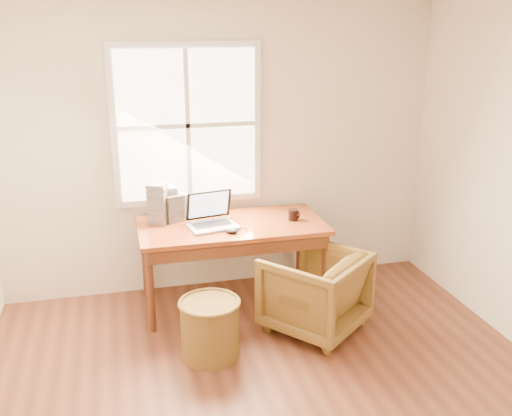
{
  "coord_description": "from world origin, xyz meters",
  "views": [
    {
      "loc": [
        -0.93,
        -2.75,
        2.4
      ],
      "look_at": [
        0.18,
        1.65,
        0.93
      ],
      "focal_mm": 40.0,
      "sensor_mm": 36.0,
      "label": 1
    }
  ],
  "objects_px": {
    "armchair": "(315,291)",
    "coffee_mug": "(293,215)",
    "wicker_stool": "(210,329)",
    "desk": "(232,226)",
    "laptop": "(212,210)",
    "cd_stack_a": "(168,204)"
  },
  "relations": [
    {
      "from": "laptop",
      "to": "wicker_stool",
      "type": "bearing_deg",
      "value": -112.85
    },
    {
      "from": "coffee_mug",
      "to": "desk",
      "type": "bearing_deg",
      "value": 161.32
    },
    {
      "from": "desk",
      "to": "coffee_mug",
      "type": "height_order",
      "value": "coffee_mug"
    },
    {
      "from": "desk",
      "to": "wicker_stool",
      "type": "bearing_deg",
      "value": -112.94
    },
    {
      "from": "laptop",
      "to": "cd_stack_a",
      "type": "xyz_separation_m",
      "value": [
        -0.34,
        0.3,
        -0.01
      ]
    },
    {
      "from": "wicker_stool",
      "to": "cd_stack_a",
      "type": "bearing_deg",
      "value": 99.6
    },
    {
      "from": "armchair",
      "to": "coffee_mug",
      "type": "xyz_separation_m",
      "value": [
        -0.01,
        0.58,
        0.47
      ]
    },
    {
      "from": "wicker_stool",
      "to": "laptop",
      "type": "height_order",
      "value": "laptop"
    },
    {
      "from": "desk",
      "to": "laptop",
      "type": "bearing_deg",
      "value": -160.84
    },
    {
      "from": "laptop",
      "to": "cd_stack_a",
      "type": "relative_size",
      "value": 1.47
    },
    {
      "from": "armchair",
      "to": "cd_stack_a",
      "type": "bearing_deg",
      "value": -77.81
    },
    {
      "from": "desk",
      "to": "laptop",
      "type": "height_order",
      "value": "laptop"
    },
    {
      "from": "armchair",
      "to": "coffee_mug",
      "type": "relative_size",
      "value": 7.6
    },
    {
      "from": "laptop",
      "to": "cd_stack_a",
      "type": "bearing_deg",
      "value": 128.36
    },
    {
      "from": "wicker_stool",
      "to": "coffee_mug",
      "type": "bearing_deg",
      "value": 40.93
    },
    {
      "from": "cd_stack_a",
      "to": "armchair",
      "type": "bearing_deg",
      "value": -38.47
    },
    {
      "from": "armchair",
      "to": "wicker_stool",
      "type": "relative_size",
      "value": 1.66
    },
    {
      "from": "armchair",
      "to": "cd_stack_a",
      "type": "distance_m",
      "value": 1.48
    },
    {
      "from": "wicker_stool",
      "to": "coffee_mug",
      "type": "relative_size",
      "value": 4.57
    },
    {
      "from": "desk",
      "to": "armchair",
      "type": "distance_m",
      "value": 0.92
    },
    {
      "from": "armchair",
      "to": "wicker_stool",
      "type": "distance_m",
      "value": 0.92
    },
    {
      "from": "coffee_mug",
      "to": "laptop",
      "type": "bearing_deg",
      "value": 167.22
    }
  ]
}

